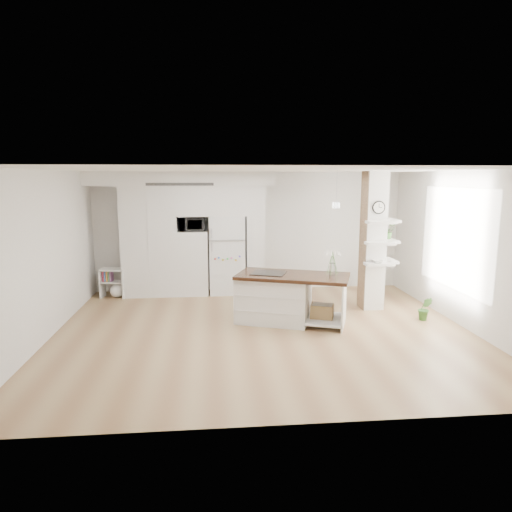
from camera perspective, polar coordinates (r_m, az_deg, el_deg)
The scene contains 14 objects.
floor at distance 7.88m, azimuth 0.92°, elevation -9.33°, with size 7.00×6.00×0.01m, color tan.
room at distance 7.48m, azimuth 0.96°, elevation 4.22°, with size 7.04×6.04×2.72m.
cabinet_wall at distance 10.14m, azimuth -8.92°, elevation 3.61°, with size 4.00×0.71×2.70m.
refrigerator at distance 10.23m, azimuth -3.65°, elevation 0.19°, with size 0.78×0.69×1.75m.
column at distance 9.19m, azimuth 15.06°, elevation 1.78°, with size 0.69×0.90×2.70m.
window at distance 8.88m, azimuth 23.65°, elevation 1.98°, with size 2.40×2.40×0.00m, color white.
pendant_light at distance 7.97m, azimuth 13.16°, elevation 6.23°, with size 0.12×0.12×0.10m, color white.
kitchen_island at distance 8.26m, azimuth 3.05°, elevation -5.08°, with size 2.15×1.54×1.45m.
bookshelf at distance 10.38m, azimuth -17.26°, elevation -3.44°, with size 0.58×0.39×0.63m.
floor_plant_a at distance 8.91m, azimuth 20.36°, elevation -6.18°, with size 0.24×0.20×0.44m, color #3D772F.
floor_plant_b at distance 10.61m, azimuth 14.30°, elevation -3.34°, with size 0.25×0.25×0.44m, color #3D772F.
microwave at distance 10.08m, azimuth -7.95°, elevation 3.96°, with size 0.54×0.37×0.30m, color #2D2D2D.
shelf_plant at distance 9.41m, azimuth 16.18°, elevation 2.98°, with size 0.27×0.23×0.30m, color #3D772F.
decor_bowl at distance 9.00m, azimuth 15.00°, elevation -0.64°, with size 0.22×0.22×0.05m, color white.
Camera 1 is at (-0.82, -7.39, 2.59)m, focal length 32.00 mm.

